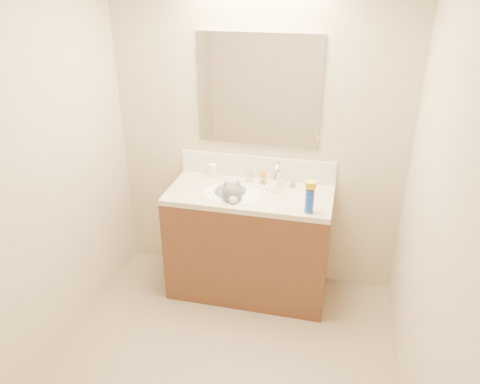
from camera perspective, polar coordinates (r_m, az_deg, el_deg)
The scene contains 17 objects.
ground at distance 3.15m, azimuth -3.05°, elevation -22.18°, with size 2.50×2.50×0.00m, color gray.
room_shell at distance 2.28m, azimuth -3.92°, elevation 3.70°, with size 2.24×2.54×2.52m.
vanity_cabinet at distance 3.61m, azimuth 1.12°, elevation -6.48°, with size 1.20×0.55×0.82m, color #53301C.
counter_slab at distance 3.40m, azimuth 1.18°, elevation -0.35°, with size 1.20×0.55×0.04m, color beige.
basin at distance 3.42m, azimuth -0.90°, elevation -1.11°, with size 0.45×0.36×0.14m, color white.
faucet at distance 3.45m, azimuth 4.60°, elevation 1.90°, with size 0.28×0.20×0.21m.
cat at distance 3.41m, azimuth -1.09°, elevation -0.60°, with size 0.38×0.42×0.31m.
backsplash at distance 3.59m, azimuth 2.09°, elevation 3.03°, with size 1.20×0.02×0.18m, color silver.
mirror at distance 3.41m, azimuth 2.25°, elevation 12.21°, with size 0.90×0.02×0.80m, color white.
pill_bottle at distance 3.62m, azimuth -3.33°, elevation 2.57°, with size 0.06×0.06×0.11m, color white.
pill_label at distance 3.62m, azimuth -3.32°, elevation 2.40°, with size 0.06×0.06×0.04m, color #EE5127.
silver_jar at distance 3.56m, azimuth 1.20°, elevation 1.76°, with size 0.05×0.05×0.06m, color #B7B7BC.
amber_bottle at distance 3.52m, azimuth 2.79°, elevation 1.87°, with size 0.04×0.04×0.10m, color orange.
toothbrush at distance 3.43m, azimuth 3.20°, elevation 0.28°, with size 0.01×0.13×0.01m, color white.
toothbrush_head at distance 3.43m, azimuth 3.20°, elevation 0.32°, with size 0.02×0.03×0.02m, color #5D9BC6.
spray_can at distance 3.12m, azimuth 8.46°, elevation -1.11°, with size 0.06×0.06×0.16m, color blue.
spray_cap at distance 3.07m, azimuth 8.60°, elevation 0.89°, with size 0.07×0.07×0.04m, color gold.
Camera 1 is at (0.64, -2.01, 2.34)m, focal length 35.00 mm.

